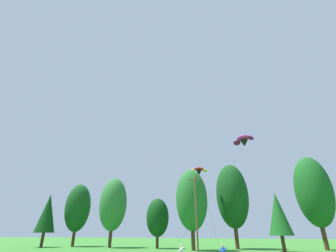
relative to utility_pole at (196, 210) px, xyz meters
The scene contains 11 objects.
treeline_tree_a 30.92m from the utility_pole, 167.27° to the left, with size 3.70×3.70×9.56m.
treeline_tree_b 28.24m from the utility_pole, 157.88° to the left, with size 5.05×5.05×12.03m.
treeline_tree_c 19.61m from the utility_pole, 152.74° to the left, with size 5.20×5.20×12.59m.
treeline_tree_d 12.06m from the utility_pole, 133.11° to the left, with size 4.05×4.05×8.35m.
treeline_tree_e 5.90m from the utility_pole, 104.49° to the left, with size 5.19×5.19×12.56m.
treeline_tree_f 12.28m from the utility_pole, 63.20° to the left, with size 5.68×5.68×14.38m.
treeline_tree_g 12.94m from the utility_pole, 24.97° to the left, with size 3.41×3.41×8.23m.
treeline_tree_h 21.92m from the utility_pole, 29.29° to the left, with size 5.83×5.83×14.94m.
utility_pole is the anchor object (origin of this frame).
parafoil_kite_high_magenta 13.19m from the utility_pole, 11.40° to the left, with size 9.74×16.52×15.20m.
parafoil_kite_mid_red_yellow 10.76m from the utility_pole, 91.15° to the left, with size 5.22×21.51×12.04m.
Camera 1 is at (2.61, 3.50, 2.68)m, focal length 25.61 mm.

